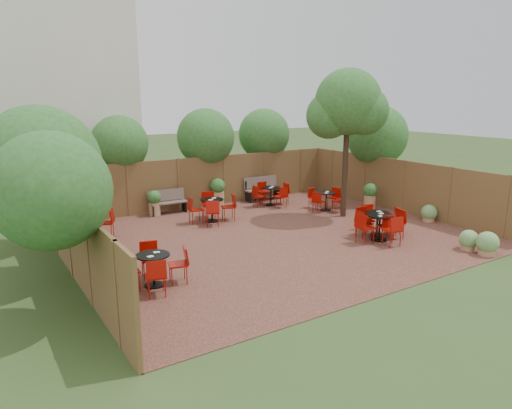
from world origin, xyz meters
TOP-DOWN VIEW (x-y plane):
  - ground at (0.00, 0.00)m, footprint 80.00×80.00m
  - courtyard_paving at (0.00, 0.00)m, footprint 12.00×10.00m
  - fence_back at (0.00, 5.00)m, footprint 12.00×0.08m
  - fence_left at (-6.00, 0.00)m, footprint 0.08×10.00m
  - fence_right at (6.00, 0.00)m, footprint 0.08×10.00m
  - neighbour_building at (-4.50, 8.00)m, footprint 5.00×4.00m
  - overhang_foliage at (-1.86, 2.53)m, footprint 15.72×10.54m
  - courtyard_tree at (3.64, 0.69)m, footprint 2.57×2.47m
  - park_bench_left at (-1.66, 4.62)m, footprint 1.46×0.51m
  - park_bench_right at (2.63, 4.63)m, footprint 1.62×0.59m
  - bistro_tables at (-0.03, 0.76)m, footprint 10.24×7.26m
  - planters at (-0.09, 3.70)m, footprint 11.54×4.24m
  - low_shrubs at (4.54, -3.55)m, footprint 2.22×3.76m

SIDE VIEW (x-z plane):
  - ground at x=0.00m, z-range 0.00..0.00m
  - courtyard_paving at x=0.00m, z-range 0.00..0.02m
  - low_shrubs at x=4.54m, z-range -0.01..0.65m
  - bistro_tables at x=-0.03m, z-range 0.00..0.93m
  - park_bench_left at x=-1.66m, z-range 0.03..0.93m
  - park_bench_right at x=2.63m, z-range 0.03..1.02m
  - planters at x=-0.09m, z-range 0.02..1.12m
  - fence_back at x=0.00m, z-range 0.00..2.00m
  - fence_left at x=-6.00m, z-range 0.00..2.00m
  - fence_right at x=6.00m, z-range 0.00..2.00m
  - overhang_foliage at x=-1.86m, z-range 1.36..4.09m
  - courtyard_tree at x=3.64m, z-range 1.33..6.63m
  - neighbour_building at x=-4.50m, z-range 0.00..8.00m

